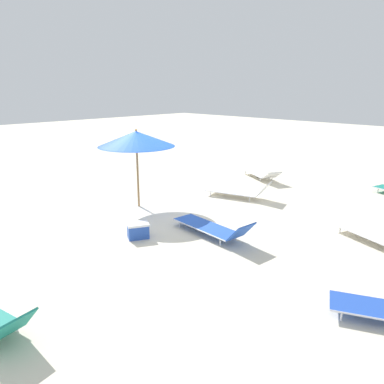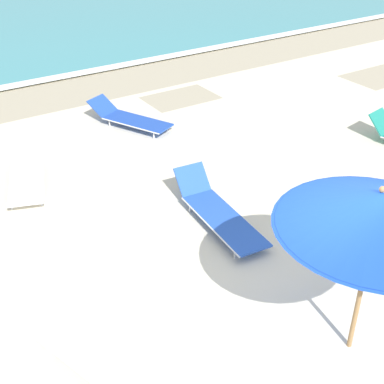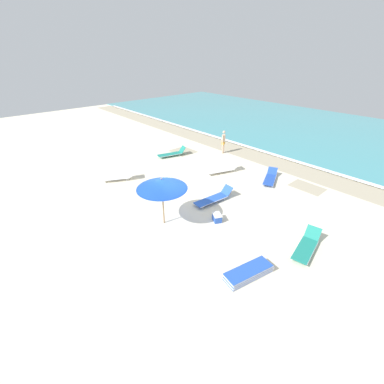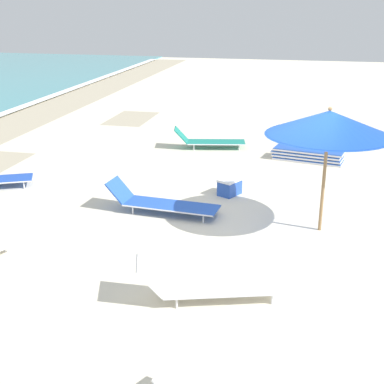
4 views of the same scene
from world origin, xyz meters
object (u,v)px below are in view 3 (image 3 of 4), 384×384
object	(u,v)px
beachgoer_wading_adult	(223,140)
sun_lounger_near_water_right	(223,169)
sun_lounger_near_water_left	(270,178)
sun_lounger_mid_beach_solo	(307,246)
beach_umbrella	(162,184)
sun_lounger_under_umbrella	(214,198)
sun_lounger_beside_umbrella	(120,177)
lounger_stack	(249,273)
sun_lounger_mid_beach_pair_b	(172,153)
sun_lounger_mid_beach_pair_a	(157,187)
cooler_box	(217,217)

from	to	relation	value
beachgoer_wading_adult	sun_lounger_near_water_right	bearing A→B (deg)	-158.11
sun_lounger_near_water_left	sun_lounger_mid_beach_solo	size ratio (longest dim) A/B	1.01
beach_umbrella	sun_lounger_under_umbrella	world-z (taller)	beach_umbrella
sun_lounger_beside_umbrella	sun_lounger_under_umbrella	bearing A→B (deg)	50.97
lounger_stack	sun_lounger_near_water_right	bearing A→B (deg)	150.08
sun_lounger_mid_beach_pair_b	sun_lounger_mid_beach_pair_a	bearing A→B (deg)	-31.29
lounger_stack	cooler_box	world-z (taller)	cooler_box
sun_lounger_near_water_left	sun_lounger_mid_beach_pair_b	bearing A→B (deg)	169.35
sun_lounger_mid_beach_solo	sun_lounger_mid_beach_pair_a	bearing A→B (deg)	179.39
sun_lounger_near_water_right	sun_lounger_mid_beach_pair_b	size ratio (longest dim) A/B	1.06
sun_lounger_mid_beach_pair_b	beachgoer_wading_adult	world-z (taller)	beachgoer_wading_adult
lounger_stack	sun_lounger_mid_beach_pair_b	distance (m)	12.37
sun_lounger_under_umbrella	sun_lounger_mid_beach_solo	xyz separation A→B (m)	(5.11, 0.02, 0.00)
beachgoer_wading_adult	sun_lounger_mid_beach_pair_b	bearing A→B (deg)	128.15
sun_lounger_beside_umbrella	sun_lounger_near_water_left	distance (m)	9.28
sun_lounger_beside_umbrella	lounger_stack	bearing A→B (deg)	25.44
sun_lounger_under_umbrella	sun_lounger_mid_beach_pair_b	world-z (taller)	sun_lounger_mid_beach_pair_b
sun_lounger_mid_beach_pair_a	beachgoer_wading_adult	xyz separation A→B (m)	(-1.67, 7.37, 0.78)
sun_lounger_near_water_right	sun_lounger_mid_beach_pair_a	size ratio (longest dim) A/B	1.09
beach_umbrella	sun_lounger_mid_beach_solo	size ratio (longest dim) A/B	1.10
sun_lounger_mid_beach_pair_a	sun_lounger_under_umbrella	bearing A→B (deg)	9.78
sun_lounger_beside_umbrella	cooler_box	size ratio (longest dim) A/B	3.51
sun_lounger_beside_umbrella	sun_lounger_near_water_left	size ratio (longest dim) A/B	1.00
beach_umbrella	sun_lounger_mid_beach_pair_a	xyz separation A→B (m)	(-2.83, 1.59, -1.81)
sun_lounger_under_umbrella	beach_umbrella	bearing A→B (deg)	-88.39
sun_lounger_under_umbrella	sun_lounger_near_water_left	world-z (taller)	sun_lounger_under_umbrella
beachgoer_wading_adult	sun_lounger_under_umbrella	bearing A→B (deg)	-161.32
sun_lounger_mid_beach_solo	sun_lounger_mid_beach_pair_a	xyz separation A→B (m)	(-8.13, -1.56, 0.00)
beach_umbrella	sun_lounger_mid_beach_pair_a	size ratio (longest dim) A/B	1.06
sun_lounger_beside_umbrella	sun_lounger_mid_beach_pair_b	world-z (taller)	sun_lounger_mid_beach_pair_b
sun_lounger_under_umbrella	lounger_stack	bearing A→B (deg)	-27.51
beach_umbrella	beachgoer_wading_adult	bearing A→B (deg)	116.67
sun_lounger_near_water_right	sun_lounger_mid_beach_pair_a	distance (m)	4.72
sun_lounger_under_umbrella	beachgoer_wading_adult	distance (m)	7.52
beach_umbrella	sun_lounger_beside_umbrella	xyz separation A→B (m)	(-5.50, 0.63, -1.82)
sun_lounger_near_water_right	sun_lounger_mid_beach_pair_b	bearing A→B (deg)	-152.33
beach_umbrella	sun_lounger_near_water_left	world-z (taller)	beach_umbrella
sun_lounger_beside_umbrella	sun_lounger_near_water_left	xyz separation A→B (m)	(6.27, 6.84, 0.00)
sun_lounger_under_umbrella	sun_lounger_near_water_left	xyz separation A→B (m)	(0.58, 4.34, -0.00)
beach_umbrella	sun_lounger_under_umbrella	size ratio (longest dim) A/B	1.00
sun_lounger_near_water_left	cooler_box	world-z (taller)	sun_lounger_near_water_left
beach_umbrella	sun_lounger_beside_umbrella	world-z (taller)	beach_umbrella
sun_lounger_beside_umbrella	sun_lounger_mid_beach_solo	bearing A→B (deg)	40.37
lounger_stack	sun_lounger_mid_beach_solo	bearing A→B (deg)	88.00
beach_umbrella	sun_lounger_mid_beach_solo	xyz separation A→B (m)	(5.30, 3.15, -1.81)
beach_umbrella	sun_lounger_under_umbrella	bearing A→B (deg)	86.57
lounger_stack	sun_lounger_under_umbrella	xyz separation A→B (m)	(-4.41, 2.82, 0.05)
sun_lounger_beside_umbrella	sun_lounger_mid_beach_pair_a	xyz separation A→B (m)	(2.67, 0.96, 0.01)
sun_lounger_near_water_right	sun_lounger_near_water_left	bearing A→B (deg)	42.88
beach_umbrella	sun_lounger_under_umbrella	distance (m)	3.62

